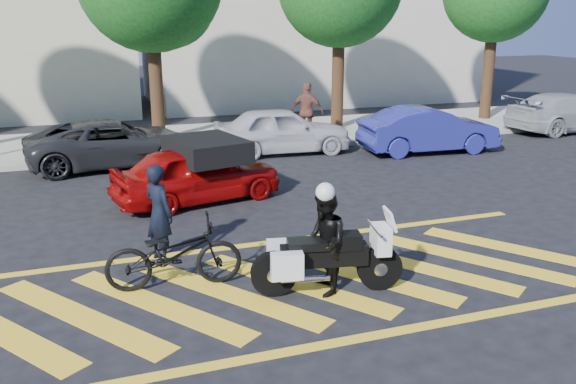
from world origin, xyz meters
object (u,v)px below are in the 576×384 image
object	(u,v)px
bicycle	(174,254)
officer_moto	(324,243)
police_motorcycle	(325,258)
parked_mid_right	(282,130)
red_convertible	(197,174)
parked_far_right	(567,112)
parked_mid_left	(114,143)
parked_right	(429,130)
officer_bike	(159,213)

from	to	relation	value
bicycle	officer_moto	xyz separation A→B (m)	(2.15, -0.98, 0.26)
police_motorcycle	officer_moto	size ratio (longest dim) A/B	1.44
parked_mid_right	bicycle	bearing A→B (deg)	155.59
red_convertible	parked_far_right	bearing A→B (deg)	-86.93
parked_mid_left	parked_right	size ratio (longest dim) A/B	1.11
officer_bike	parked_mid_left	size ratio (longest dim) A/B	0.36
police_motorcycle	parked_right	xyz separation A→B (m)	(6.94, 8.22, 0.14)
officer_moto	parked_mid_left	size ratio (longest dim) A/B	0.34
parked_mid_right	parked_right	distance (m)	4.57
red_convertible	officer_moto	bearing A→B (deg)	176.36
parked_mid_left	officer_bike	bearing A→B (deg)	176.43
police_motorcycle	parked_mid_left	world-z (taller)	parked_mid_left
parked_mid_left	parked_far_right	size ratio (longest dim) A/B	0.99
police_motorcycle	officer_bike	bearing A→B (deg)	147.36
parked_mid_left	police_motorcycle	bearing A→B (deg)	-171.15
officer_moto	parked_mid_left	world-z (taller)	officer_moto
officer_bike	parked_mid_right	bearing A→B (deg)	-61.09
parked_mid_right	officer_bike	bearing A→B (deg)	151.66
red_convertible	bicycle	bearing A→B (deg)	151.28
bicycle	parked_mid_left	size ratio (longest dim) A/B	0.44
officer_bike	bicycle	bearing A→B (deg)	153.82
parked_right	parked_far_right	size ratio (longest dim) A/B	0.89
officer_bike	parked_far_right	xyz separation A→B (m)	(15.91, 7.47, -0.16)
bicycle	parked_mid_right	xyz separation A→B (m)	(4.76, 8.65, 0.16)
parked_mid_left	bicycle	bearing A→B (deg)	176.46
officer_moto	parked_far_right	distance (m)	16.76
parked_right	police_motorcycle	bearing A→B (deg)	144.56
bicycle	parked_far_right	bearing A→B (deg)	-56.03
officer_moto	red_convertible	xyz separation A→B (m)	(-0.89, 5.43, -0.16)
bicycle	officer_moto	bearing A→B (deg)	-109.04
officer_bike	parked_right	bearing A→B (deg)	-84.79
police_motorcycle	parked_mid_right	bearing A→B (deg)	86.46
red_convertible	parked_mid_right	world-z (taller)	parked_mid_right
officer_bike	parked_mid_right	world-z (taller)	officer_bike
parked_mid_left	officer_moto	bearing A→B (deg)	-171.25
officer_moto	red_convertible	distance (m)	5.51
officer_bike	police_motorcycle	size ratio (longest dim) A/B	0.73
red_convertible	police_motorcycle	bearing A→B (deg)	176.54
police_motorcycle	parked_far_right	distance (m)	16.74
red_convertible	parked_right	world-z (taller)	parked_right
parked_mid_right	red_convertible	bearing A→B (deg)	144.55
officer_bike	police_motorcycle	bearing A→B (deg)	-162.53
officer_bike	red_convertible	bearing A→B (deg)	-50.05
red_convertible	parked_mid_left	size ratio (longest dim) A/B	0.81
officer_bike	officer_moto	bearing A→B (deg)	-162.85
police_motorcycle	parked_mid_right	distance (m)	9.96
officer_moto	parked_mid_right	size ratio (longest dim) A/B	0.39
parked_mid_right	parked_right	xyz separation A→B (m)	(4.35, -1.40, -0.01)
parked_mid_right	parked_far_right	xyz separation A→B (m)	(11.10, 0.00, -0.02)
officer_bike	bicycle	xyz separation A→B (m)	(0.04, -1.18, -0.31)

